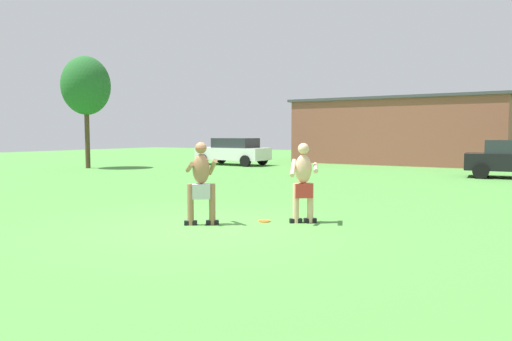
% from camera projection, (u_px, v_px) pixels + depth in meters
% --- Properties ---
extents(ground_plane, '(80.00, 80.00, 0.00)m').
position_uv_depth(ground_plane, '(205.00, 227.00, 9.36)').
color(ground_plane, '#4C8E3D').
extents(player_with_cap, '(0.84, 0.71, 1.68)m').
position_uv_depth(player_with_cap, '(201.00, 180.00, 9.56)').
color(player_with_cap, black).
rests_on(player_with_cap, ground_plane).
extents(player_in_red, '(0.68, 0.83, 1.65)m').
position_uv_depth(player_in_red, '(303.00, 181.00, 9.77)').
color(player_in_red, black).
rests_on(player_in_red, ground_plane).
extents(frisbee, '(0.25, 0.25, 0.03)m').
position_uv_depth(frisbee, '(264.00, 221.00, 9.97)').
color(frisbee, orange).
rests_on(frisbee, ground_plane).
extents(car_white_mid_lot, '(4.31, 2.04, 1.58)m').
position_uv_depth(car_white_mid_lot, '(233.00, 151.00, 27.93)').
color(car_white_mid_lot, white).
rests_on(car_white_mid_lot, ground_plane).
extents(outbuilding_behind_lot, '(12.80, 6.35, 4.00)m').
position_uv_depth(outbuilding_behind_lot, '(401.00, 131.00, 29.75)').
color(outbuilding_behind_lot, brown).
rests_on(outbuilding_behind_lot, ground_plane).
extents(tree_right_field, '(2.54, 2.54, 5.91)m').
position_uv_depth(tree_right_field, '(86.00, 86.00, 25.11)').
color(tree_right_field, '#4C3823').
rests_on(tree_right_field, ground_plane).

